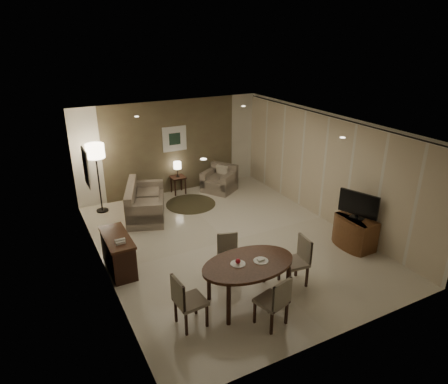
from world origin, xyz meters
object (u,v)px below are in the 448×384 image
armchair (219,179)px  chair_far (229,258)px  dining_table (248,282)px  chair_left (191,300)px  tv_cabinet (355,232)px  chair_right (294,262)px  floor_lamp (98,179)px  chair_near (271,300)px  side_table (178,185)px  sofa (146,200)px  console_desk (118,253)px

armchair → chair_far: bearing=-58.1°
dining_table → chair_left: bearing=-175.7°
tv_cabinet → chair_left: bearing=-171.0°
chair_right → floor_lamp: bearing=-147.2°
chair_near → tv_cabinet: bearing=-172.8°
tv_cabinet → chair_right: size_ratio=0.95×
tv_cabinet → chair_left: (-4.25, -0.67, 0.12)m
chair_left → side_table: bearing=-24.3°
dining_table → sofa: bearing=96.9°
chair_left → sofa: 4.42m
chair_far → chair_right: size_ratio=0.92×
console_desk → chair_far: size_ratio=1.39×
chair_left → armchair: bearing=-36.2°
console_desk → chair_far: bearing=-34.7°
dining_table → chair_left: (-1.13, -0.08, 0.07)m
tv_cabinet → chair_right: bearing=-166.1°
chair_right → console_desk: bearing=-119.5°
chair_far → floor_lamp: bearing=126.3°
tv_cabinet → dining_table: 3.18m
chair_left → chair_right: size_ratio=1.00×
console_desk → chair_left: chair_left is taller
chair_right → floor_lamp: size_ratio=0.51×
dining_table → chair_far: 0.82m
armchair → floor_lamp: 3.48m
chair_right → side_table: bearing=-171.2°
chair_left → console_desk: bearing=11.7°
chair_left → tv_cabinet: bearing=-85.8°
floor_lamp → chair_near: bearing=-75.2°
sofa → chair_left: bearing=-168.2°
armchair → tv_cabinet: bearing=-18.5°
chair_right → sofa: chair_right is taller
chair_left → chair_right: 2.17m
console_desk → sofa: 2.54m
console_desk → tv_cabinet: 5.11m
chair_right → floor_lamp: (-2.53, 5.02, 0.45)m
chair_near → chair_far: bearing=-106.1°
chair_far → console_desk: bearing=161.6°
chair_near → console_desk: bearing=-71.7°
dining_table → chair_right: bearing=4.0°
tv_cabinet → floor_lamp: floor_lamp is taller
chair_far → armchair: chair_far is taller
chair_left → chair_near: bearing=-121.5°
chair_far → floor_lamp: size_ratio=0.47×
tv_cabinet → chair_near: (-3.08, -1.26, 0.11)m
console_desk → chair_far: 2.24m
armchair → side_table: (-1.15, 0.40, -0.13)m
chair_far → armchair: 4.53m
console_desk → tv_cabinet: (4.89, -1.50, -0.03)m
sofa → floor_lamp: floor_lamp is taller
sofa → floor_lamp: 1.36m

